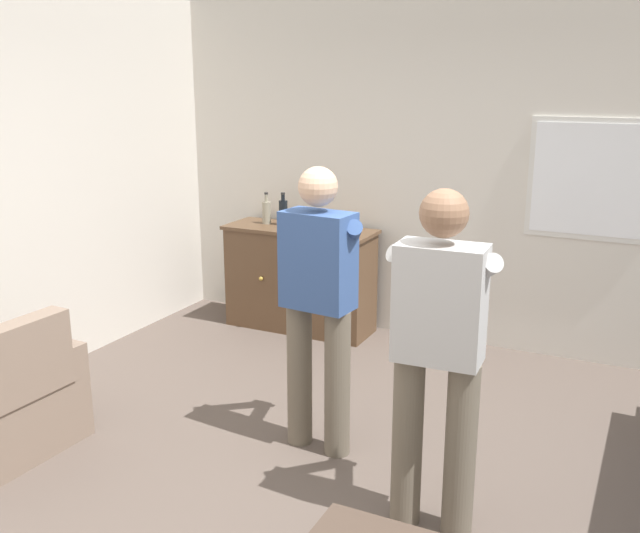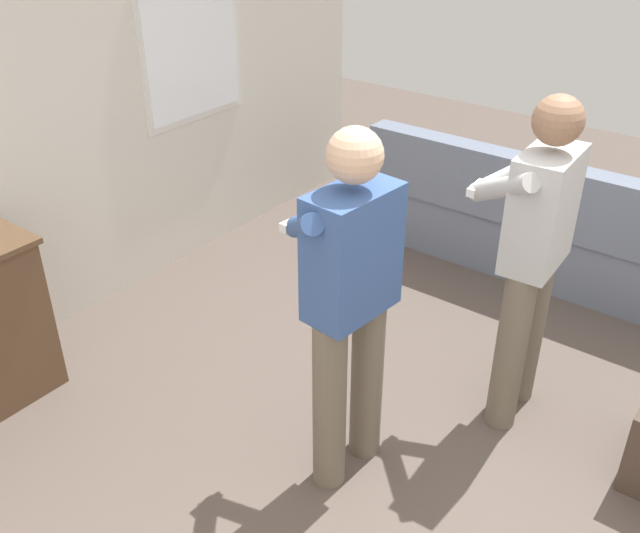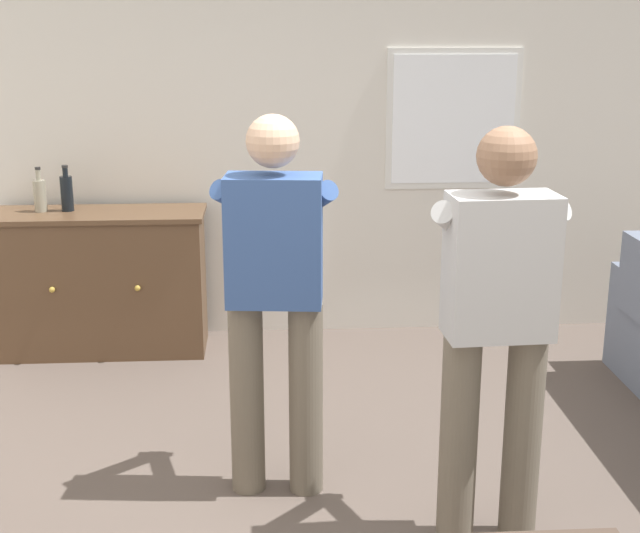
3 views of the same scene
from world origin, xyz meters
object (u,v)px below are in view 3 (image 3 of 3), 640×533
sideboard_cabinet (102,282)px  bottle_wine_green (67,192)px  bottle_liquor_amber (40,195)px  person_standing_right (496,321)px  person_standing_left (275,289)px

sideboard_cabinet → bottle_wine_green: (-0.18, 0.05, 0.56)m
bottle_liquor_amber → person_standing_right: 3.21m
person_standing_right → sideboard_cabinet: bearing=130.3°
person_standing_right → bottle_liquor_amber: bearing=134.5°
sideboard_cabinet → person_standing_left: size_ratio=0.78×
bottle_wine_green → person_standing_right: (2.09, -2.30, -0.08)m
sideboard_cabinet → bottle_liquor_amber: bearing=173.9°
person_standing_left → bottle_liquor_amber: bearing=127.6°
sideboard_cabinet → bottle_wine_green: 0.60m
person_standing_left → person_standing_right: (0.84, -0.45, 0.00)m
sideboard_cabinet → bottle_wine_green: bearing=165.5°
person_standing_left → person_standing_right: size_ratio=1.00×
bottle_wine_green → bottle_liquor_amber: 0.16m
sideboard_cabinet → person_standing_left: (1.07, -1.79, 0.49)m
sideboard_cabinet → person_standing_left: 2.14m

